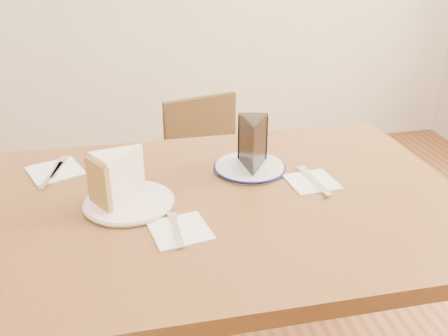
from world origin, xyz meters
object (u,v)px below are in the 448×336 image
at_px(chocolate_cake, 253,146).
at_px(plate_navy, 250,167).
at_px(plate_cream, 129,202).
at_px(carrot_cake, 123,176).
at_px(chair_far, 213,183).
at_px(table, 219,234).

bearing_deg(chocolate_cake, plate_navy, -62.29).
xyz_separation_m(plate_cream, carrot_cake, (-0.01, 0.02, 0.06)).
distance_m(chair_far, plate_cream, 0.86).
bearing_deg(chocolate_cake, plate_cream, 32.25).
bearing_deg(plate_navy, chair_far, 89.09).
height_order(plate_cream, carrot_cake, carrot_cake).
bearing_deg(plate_navy, carrot_cake, -162.59).
bearing_deg(plate_navy, table, -128.44).
distance_m(carrot_cake, chocolate_cake, 0.35).
height_order(plate_navy, carrot_cake, carrot_cake).
relative_size(plate_cream, plate_navy, 1.11).
xyz_separation_m(table, plate_navy, (0.11, 0.14, 0.10)).
relative_size(table, carrot_cake, 10.07).
distance_m(chair_far, chocolate_cake, 0.73).
relative_size(table, plate_navy, 6.47).
bearing_deg(plate_navy, chocolate_cake, -76.21).
bearing_deg(table, chocolate_cake, 47.65).
relative_size(plate_cream, chocolate_cake, 1.66).
height_order(table, carrot_cake, carrot_cake).
relative_size(table, plate_cream, 5.85).
xyz_separation_m(table, plate_cream, (-0.21, 0.02, 0.10)).
bearing_deg(carrot_cake, chocolate_cake, 74.21).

